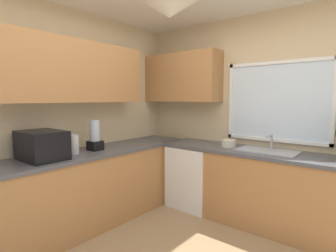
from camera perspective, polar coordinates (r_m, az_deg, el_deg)
room_shell at (r=2.86m, az=-5.74°, el=12.40°), size 3.55×3.80×2.62m
counter_run_left at (r=3.22m, az=-20.21°, el=-13.50°), size 0.65×3.41×0.88m
counter_run_back at (r=3.39m, az=20.10°, el=-12.51°), size 2.64×0.65×0.88m
dishwasher at (r=3.77m, az=5.85°, el=-10.66°), size 0.60×0.60×0.84m
microwave at (r=2.94m, az=-25.57°, el=-3.76°), size 0.48×0.36×0.29m
kettle at (r=3.09m, az=-19.72°, el=-3.78°), size 0.11×0.11×0.22m
sink_assembly at (r=3.28m, az=20.59°, el=-5.00°), size 0.67×0.40×0.19m
bowl at (r=3.45m, az=12.95°, el=-3.66°), size 0.18×0.18×0.09m
blender_appliance at (r=3.25m, az=-15.52°, el=-2.21°), size 0.15×0.15×0.36m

